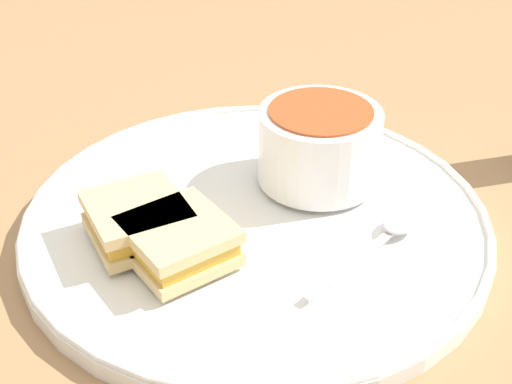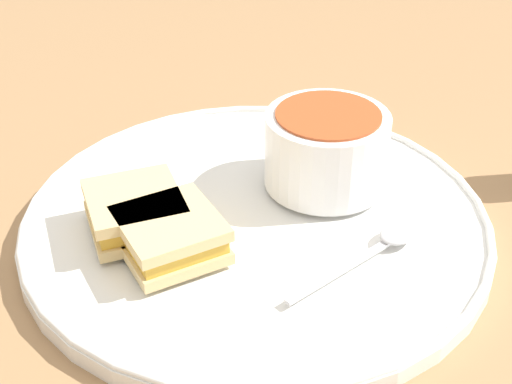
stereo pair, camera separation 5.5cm
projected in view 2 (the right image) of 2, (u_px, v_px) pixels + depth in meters
ground_plane at (256, 229)px, 0.57m from camera, size 2.40×2.40×0.00m
plate at (256, 219)px, 0.57m from camera, size 0.37×0.37×0.02m
soup_bowl at (326, 149)px, 0.58m from camera, size 0.10×0.10×0.06m
spoon at (388, 240)px, 0.52m from camera, size 0.06×0.13×0.01m
sandwich_half_near at (135, 211)px, 0.54m from camera, size 0.10×0.10×0.03m
sandwich_half_far at (170, 235)px, 0.51m from camera, size 0.10×0.10×0.03m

